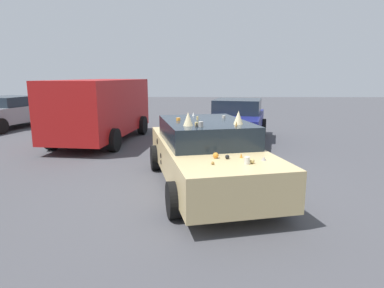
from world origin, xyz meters
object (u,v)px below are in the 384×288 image
parked_van_behind_left (101,107)px  art_car_decorated (206,153)px  parked_sedan_far_left (6,112)px  parked_sedan_far_right (237,120)px

parked_van_behind_left → art_car_decorated: bearing=-137.0°
art_car_decorated → parked_sedan_far_left: size_ratio=1.14×
art_car_decorated → parked_sedan_far_right: art_car_decorated is taller
parked_van_behind_left → parked_sedan_far_right: 4.79m
art_car_decorated → parked_van_behind_left: size_ratio=0.91×
parked_sedan_far_left → parked_sedan_far_right: bearing=88.5°
parked_sedan_far_right → art_car_decorated: bearing=-0.4°
art_car_decorated → parked_van_behind_left: (4.83, 3.54, 0.50)m
art_car_decorated → parked_sedan_far_left: (7.66, 8.60, 0.01)m
art_car_decorated → parked_sedan_far_right: (4.97, -1.22, 0.03)m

